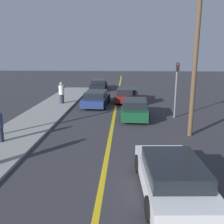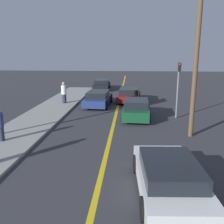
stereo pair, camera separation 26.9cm
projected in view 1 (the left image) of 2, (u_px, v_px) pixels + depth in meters
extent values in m
cube|color=gold|center=(114.00, 115.00, 17.77)|extent=(0.20, 60.00, 0.01)
cube|color=gray|center=(32.00, 123.00, 15.62)|extent=(3.00, 31.06, 0.12)
cube|color=silver|center=(172.00, 179.00, 7.94)|extent=(2.15, 4.53, 0.56)
cube|color=black|center=(174.00, 167.00, 7.60)|extent=(1.80, 2.53, 0.44)
cylinder|color=black|center=(139.00, 164.00, 9.29)|extent=(0.26, 0.69, 0.67)
cylinder|color=black|center=(187.00, 164.00, 9.30)|extent=(0.26, 0.69, 0.67)
cylinder|color=black|center=(150.00, 209.00, 6.63)|extent=(0.26, 0.69, 0.67)
cylinder|color=black|center=(217.00, 208.00, 6.64)|extent=(0.26, 0.69, 0.67)
cube|color=#144728|center=(135.00, 110.00, 16.97)|extent=(1.89, 4.06, 0.65)
cube|color=black|center=(135.00, 103.00, 16.65)|extent=(1.60, 2.26, 0.46)
cylinder|color=black|center=(124.00, 109.00, 18.29)|extent=(0.25, 0.68, 0.67)
cylinder|color=black|center=(146.00, 109.00, 18.13)|extent=(0.25, 0.68, 0.67)
cylinder|color=black|center=(122.00, 117.00, 15.90)|extent=(0.25, 0.68, 0.67)
cylinder|color=black|center=(148.00, 118.00, 15.74)|extent=(0.25, 0.68, 0.67)
cube|color=navy|center=(96.00, 100.00, 20.88)|extent=(2.03, 4.59, 0.59)
cube|color=black|center=(96.00, 94.00, 20.53)|extent=(1.71, 2.55, 0.46)
cylinder|color=black|center=(89.00, 98.00, 22.34)|extent=(0.26, 0.72, 0.71)
cylinder|color=black|center=(108.00, 98.00, 22.17)|extent=(0.26, 0.72, 0.71)
cylinder|color=black|center=(83.00, 104.00, 19.64)|extent=(0.26, 0.72, 0.71)
cylinder|color=black|center=(104.00, 105.00, 19.47)|extent=(0.26, 0.72, 0.71)
cube|color=maroon|center=(127.00, 96.00, 22.68)|extent=(2.04, 4.26, 0.59)
cube|color=black|center=(127.00, 91.00, 22.35)|extent=(1.73, 2.37, 0.43)
cylinder|color=black|center=(118.00, 95.00, 24.05)|extent=(0.25, 0.73, 0.72)
cylinder|color=black|center=(136.00, 95.00, 23.88)|extent=(0.25, 0.73, 0.72)
cylinder|color=black|center=(116.00, 100.00, 21.54)|extent=(0.25, 0.73, 0.72)
cylinder|color=black|center=(136.00, 100.00, 21.37)|extent=(0.25, 0.73, 0.72)
cube|color=black|center=(99.00, 85.00, 29.98)|extent=(1.89, 4.62, 0.56)
cube|color=black|center=(98.00, 81.00, 29.64)|extent=(1.62, 2.56, 0.44)
cylinder|color=black|center=(93.00, 85.00, 31.40)|extent=(0.24, 0.72, 0.72)
cylinder|color=black|center=(106.00, 85.00, 31.36)|extent=(0.24, 0.72, 0.72)
cylinder|color=black|center=(90.00, 88.00, 28.65)|extent=(0.24, 0.72, 0.72)
cylinder|color=black|center=(105.00, 88.00, 28.61)|extent=(0.24, 0.72, 0.72)
cylinder|color=#282D3D|center=(1.00, 135.00, 12.13)|extent=(0.28, 0.28, 0.70)
cylinder|color=#282D3D|center=(62.00, 99.00, 21.23)|extent=(0.37, 0.37, 0.76)
cylinder|color=silver|center=(61.00, 90.00, 21.05)|extent=(0.44, 0.44, 0.76)
sphere|color=tan|center=(61.00, 84.00, 20.93)|extent=(0.28, 0.28, 0.28)
cylinder|color=slate|center=(176.00, 91.00, 16.68)|extent=(0.12, 0.12, 3.72)
cube|color=black|center=(178.00, 67.00, 16.13)|extent=(0.18, 0.18, 0.55)
sphere|color=red|center=(178.00, 64.00, 16.01)|extent=(0.14, 0.14, 0.14)
cylinder|color=brown|center=(194.00, 72.00, 12.66)|extent=(0.24, 0.24, 6.81)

